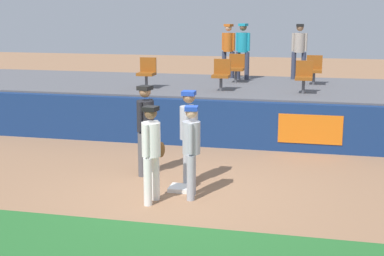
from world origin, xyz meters
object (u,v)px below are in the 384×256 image
(seat_front_center, at_px, (222,73))
(spectator_hooded, at_px, (228,47))
(seat_back_right, at_px, (314,68))
(spectator_capped, at_px, (299,47))
(spectator_casual, at_px, (243,47))
(player_fielder_home, at_px, (152,148))
(player_coach_visitor, at_px, (191,145))
(player_umpire, at_px, (146,124))
(first_base, at_px, (180,188))
(seat_back_center, at_px, (236,66))
(seat_front_right, at_px, (304,75))
(seat_front_left, at_px, (147,71))
(player_runner_visitor, at_px, (189,131))

(seat_front_center, height_order, spectator_hooded, spectator_hooded)
(seat_back_right, relative_size, spectator_capped, 0.49)
(spectator_casual, bearing_deg, spectator_capped, -146.81)
(player_fielder_home, height_order, seat_back_right, seat_back_right)
(player_coach_visitor, relative_size, spectator_capped, 0.99)
(player_umpire, relative_size, spectator_capped, 1.09)
(first_base, relative_size, seat_back_center, 0.48)
(seat_front_right, bearing_deg, player_coach_visitor, -108.66)
(player_fielder_home, relative_size, seat_back_center, 2.06)
(seat_back_center, bearing_deg, first_base, -90.33)
(first_base, distance_m, seat_front_left, 5.64)
(seat_back_right, relative_size, seat_front_center, 1.00)
(first_base, relative_size, spectator_capped, 0.23)
(seat_back_right, bearing_deg, player_coach_visitor, -105.90)
(player_fielder_home, xyz_separation_m, seat_front_left, (-1.87, 5.69, 0.68))
(spectator_capped, bearing_deg, first_base, 73.53)
(seat_front_center, bearing_deg, seat_back_center, 85.78)
(seat_front_right, height_order, spectator_capped, spectator_capped)
(player_coach_visitor, relative_size, spectator_hooded, 1.00)
(player_runner_visitor, xyz_separation_m, player_coach_visitor, (0.23, -0.78, -0.09))
(first_base, bearing_deg, player_fielder_home, -112.85)
(player_runner_visitor, bearing_deg, spectator_capped, 165.53)
(seat_back_right, bearing_deg, first_base, -108.97)
(seat_front_right, height_order, spectator_casual, spectator_casual)
(first_base, relative_size, seat_back_right, 0.48)
(player_umpire, relative_size, spectator_hooded, 1.10)
(seat_back_right, distance_m, seat_front_right, 1.82)
(player_coach_visitor, bearing_deg, seat_back_center, 173.82)
(first_base, height_order, spectator_capped, spectator_capped)
(player_umpire, relative_size, seat_front_center, 2.21)
(player_fielder_home, distance_m, player_coach_visitor, 0.74)
(seat_front_right, xyz_separation_m, seat_back_center, (-2.04, 1.80, 0.00))
(spectator_capped, bearing_deg, seat_front_right, 91.60)
(player_umpire, distance_m, seat_front_right, 5.11)
(player_coach_visitor, relative_size, spectator_casual, 0.98)
(player_coach_visitor, distance_m, seat_front_left, 5.88)
(seat_front_left, relative_size, spectator_hooded, 0.50)
(first_base, relative_size, seat_front_center, 0.48)
(seat_back_right, relative_size, seat_front_left, 1.00)
(seat_front_center, height_order, spectator_capped, spectator_capped)
(seat_front_right, relative_size, spectator_casual, 0.49)
(player_umpire, distance_m, seat_back_center, 5.99)
(seat_back_right, distance_m, seat_front_left, 4.85)
(first_base, height_order, player_coach_visitor, player_coach_visitor)
(player_coach_visitor, xyz_separation_m, spectator_hooded, (-0.68, 8.13, 1.21))
(player_runner_visitor, xyz_separation_m, spectator_casual, (0.05, 7.03, 1.14))
(player_runner_visitor, bearing_deg, player_coach_visitor, 15.32)
(spectator_capped, bearing_deg, spectator_hooded, -1.09)
(seat_back_right, xyz_separation_m, seat_front_left, (-4.51, -1.80, 0.00))
(player_fielder_home, bearing_deg, first_base, 166.27)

